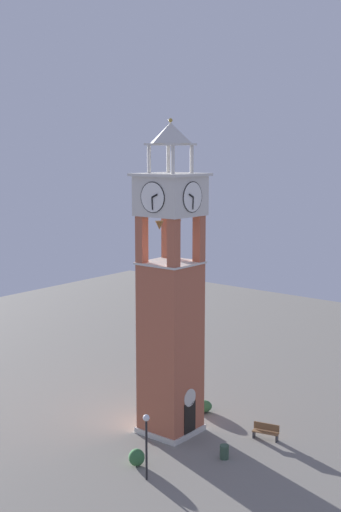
{
  "coord_description": "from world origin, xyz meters",
  "views": [
    {
      "loc": [
        -30.67,
        -24.85,
        17.34
      ],
      "look_at": [
        0.0,
        0.0,
        11.07
      ],
      "focal_mm": 47.03,
      "sensor_mm": 36.0,
      "label": 1
    }
  ],
  "objects_px": {
    "clock_tower": "(171,307)",
    "lamp_post": "(146,434)",
    "park_bench": "(266,431)",
    "trash_bin": "(224,452)"
  },
  "relations": [
    {
      "from": "park_bench",
      "to": "lamp_post",
      "type": "xyz_separation_m",
      "value": [
        -8.38,
        2.28,
        2.06
      ]
    },
    {
      "from": "trash_bin",
      "to": "clock_tower",
      "type": "bearing_deg",
      "value": 78.32
    },
    {
      "from": "clock_tower",
      "to": "trash_bin",
      "type": "height_order",
      "value": "clock_tower"
    },
    {
      "from": "lamp_post",
      "to": "park_bench",
      "type": "bearing_deg",
      "value": -15.2
    },
    {
      "from": "park_bench",
      "to": "lamp_post",
      "type": "height_order",
      "value": "lamp_post"
    },
    {
      "from": "lamp_post",
      "to": "clock_tower",
      "type": "bearing_deg",
      "value": 27.41
    },
    {
      "from": "clock_tower",
      "to": "lamp_post",
      "type": "height_order",
      "value": "clock_tower"
    },
    {
      "from": "park_bench",
      "to": "trash_bin",
      "type": "distance_m",
      "value": 3.78
    },
    {
      "from": "park_bench",
      "to": "lamp_post",
      "type": "relative_size",
      "value": 0.46
    },
    {
      "from": "clock_tower",
      "to": "park_bench",
      "type": "height_order",
      "value": "clock_tower"
    }
  ]
}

